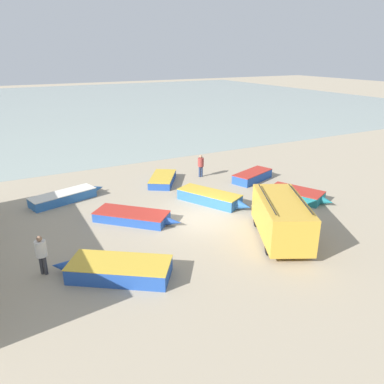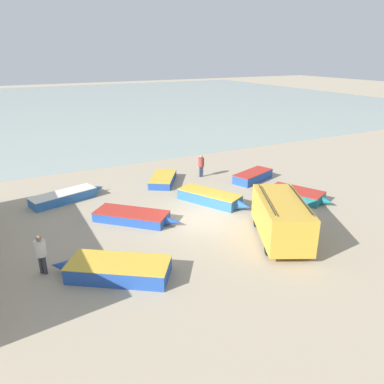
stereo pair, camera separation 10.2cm
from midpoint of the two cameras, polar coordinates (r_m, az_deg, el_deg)
name	(u,v)px [view 2 (the right image)]	position (r m, az deg, el deg)	size (l,w,h in m)	color
ground_plane	(200,219)	(20.55, 1.33, -4.12)	(200.00, 200.00, 0.00)	tan
sea_water	(53,106)	(69.44, -20.44, 12.23)	(120.00, 80.00, 0.01)	#99A89E
parked_van	(281,218)	(18.47, 13.56, -3.84)	(3.91, 5.16, 2.18)	gold
fishing_rowboat_0	(66,196)	(24.16, -18.52, -0.62)	(4.81, 2.30, 0.58)	#2D66AD
fishing_rowboat_1	(254,176)	(27.00, 9.54, 2.45)	(3.96, 2.31, 0.63)	#234CA3
fishing_rowboat_2	(298,195)	(24.05, 15.95, -0.42)	(2.83, 3.97, 0.59)	#1E757F
fishing_rowboat_3	(134,217)	(20.44, -8.73, -3.72)	(4.14, 4.05, 0.52)	#234CA3
fishing_rowboat_4	(212,198)	(22.58, 3.17, -0.89)	(3.04, 4.63, 0.67)	#2D66AD
fishing_rowboat_5	(115,269)	(15.76, -11.44, -11.44)	(4.72, 3.76, 0.68)	#234CA3
fishing_rowboat_6	(163,179)	(26.22, -4.30, 2.01)	(2.99, 3.78, 0.52)	#234CA3
fisherman_0	(201,164)	(27.17, 1.52, 4.30)	(0.43, 0.43, 1.63)	navy
fisherman_1	(41,251)	(16.45, -21.90, -8.37)	(0.46, 0.46, 1.73)	#38383D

